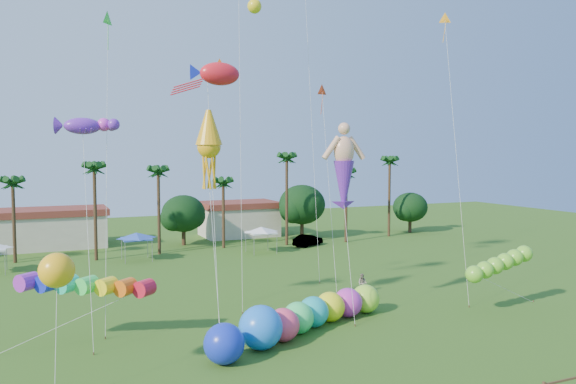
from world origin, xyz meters
name	(u,v)px	position (x,y,z in m)	size (l,w,h in m)	color
ground	(365,376)	(0.00, 0.00, 0.00)	(160.00, 160.00, 0.00)	#285116
tree_line	(205,211)	(3.57, 44.00, 4.28)	(69.46, 8.91, 11.00)	#3A2819
buildings_row	(144,226)	(-3.09, 50.00, 2.00)	(35.00, 7.00, 4.00)	beige
tent_row	(137,236)	(-6.00, 36.33, 2.75)	(31.00, 4.00, 0.60)	white
car_b	(308,240)	(15.07, 38.13, 0.73)	(1.54, 4.41, 1.45)	#4C4C54
spectator_b	(362,283)	(9.06, 15.21, 0.79)	(0.77, 0.60, 1.59)	gray
caterpillar_inflatable	(310,314)	(0.65, 7.96, 1.10)	(12.48, 6.84, 2.63)	#EE3E69
blue_ball	(224,344)	(-6.21, 4.62, 1.14)	(2.28, 2.28, 2.28)	#162ECD
rainbow_tube	(112,291)	(-11.45, 10.60, 3.22)	(10.11, 4.98, 3.76)	red
green_worm	(474,274)	(12.91, 6.33, 2.98)	(10.24, 3.36, 3.74)	#6ECA2C
orange_ball_kite	(57,270)	(-14.61, 4.52, 5.96)	(2.14, 2.69, 6.82)	#FFB314
merman_kite	(344,172)	(4.58, 10.52, 10.27)	(2.76, 4.12, 13.24)	#EEAB87
fish_kite	(220,74)	(-3.33, 14.53, 17.24)	(4.51, 5.33, 18.17)	red
squid_kite	(209,147)	(-4.84, 12.14, 12.05)	(2.04, 4.32, 14.61)	#F0A413
lobster_kite	(83,126)	(-12.68, 13.84, 13.34)	(4.45, 6.68, 14.11)	purple
delta_kite_red	(322,94)	(6.50, 17.67, 16.51)	(1.20, 3.98, 17.38)	red
delta_kite_yellow	(446,26)	(15.06, 12.63, 21.85)	(1.58, 5.07, 22.98)	#FF9E1A
delta_kite_green	(108,25)	(-10.86, 15.17, 20.10)	(1.48, 4.21, 21.10)	#35E23C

